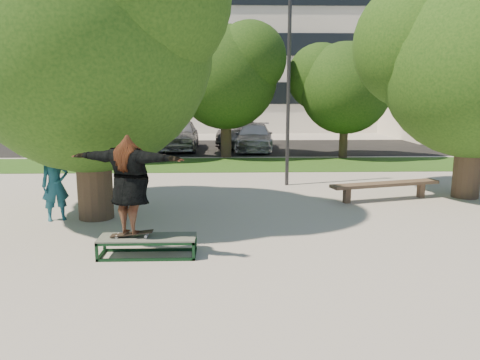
{
  "coord_description": "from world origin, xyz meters",
  "views": [
    {
      "loc": [
        -1.03,
        -10.21,
        3.02
      ],
      "look_at": [
        -0.69,
        0.6,
        1.0
      ],
      "focal_mm": 35.0,
      "sensor_mm": 36.0,
      "label": 1
    }
  ],
  "objects_px": {
    "car_dark": "(235,134)",
    "grind_box": "(148,246)",
    "car_silver_a": "(179,135)",
    "car_grey": "(242,134)",
    "tree_right": "(473,54)",
    "car_silver_b": "(254,137)",
    "bystander": "(55,185)",
    "bench": "(385,185)",
    "tree_left": "(83,31)",
    "lamppost": "(288,89)"
  },
  "relations": [
    {
      "from": "tree_left",
      "to": "car_dark",
      "type": "height_order",
      "value": "tree_left"
    },
    {
      "from": "bench",
      "to": "grind_box",
      "type": "bearing_deg",
      "value": -158.59
    },
    {
      "from": "bench",
      "to": "car_silver_a",
      "type": "bearing_deg",
      "value": 104.57
    },
    {
      "from": "car_dark",
      "to": "car_silver_b",
      "type": "relative_size",
      "value": 0.92
    },
    {
      "from": "tree_right",
      "to": "car_silver_b",
      "type": "xyz_separation_m",
      "value": [
        -5.42,
        11.64,
        -3.4
      ]
    },
    {
      "from": "tree_right",
      "to": "bystander",
      "type": "bearing_deg",
      "value": -168.43
    },
    {
      "from": "tree_right",
      "to": "car_dark",
      "type": "height_order",
      "value": "tree_right"
    },
    {
      "from": "grind_box",
      "to": "car_silver_a",
      "type": "height_order",
      "value": "car_silver_a"
    },
    {
      "from": "car_silver_a",
      "to": "car_grey",
      "type": "relative_size",
      "value": 0.9
    },
    {
      "from": "tree_left",
      "to": "car_grey",
      "type": "xyz_separation_m",
      "value": [
        4.2,
        15.19,
        -3.68
      ]
    },
    {
      "from": "bystander",
      "to": "car_silver_b",
      "type": "relative_size",
      "value": 0.36
    },
    {
      "from": "tree_right",
      "to": "car_silver_b",
      "type": "distance_m",
      "value": 13.28
    },
    {
      "from": "grind_box",
      "to": "bystander",
      "type": "relative_size",
      "value": 1.05
    },
    {
      "from": "car_silver_b",
      "to": "car_silver_a",
      "type": "bearing_deg",
      "value": -178.22
    },
    {
      "from": "car_silver_a",
      "to": "car_silver_b",
      "type": "relative_size",
      "value": 1.02
    },
    {
      "from": "car_silver_b",
      "to": "tree_right",
      "type": "bearing_deg",
      "value": -60.66
    },
    {
      "from": "tree_right",
      "to": "tree_left",
      "type": "bearing_deg",
      "value": -168.97
    },
    {
      "from": "car_silver_b",
      "to": "tree_left",
      "type": "bearing_deg",
      "value": -104.98
    },
    {
      "from": "bench",
      "to": "car_dark",
      "type": "relative_size",
      "value": 0.76
    },
    {
      "from": "lamppost",
      "to": "car_silver_b",
      "type": "relative_size",
      "value": 1.28
    },
    {
      "from": "lamppost",
      "to": "car_dark",
      "type": "relative_size",
      "value": 1.39
    },
    {
      "from": "tree_right",
      "to": "lamppost",
      "type": "bearing_deg",
      "value": 158.72
    },
    {
      "from": "tree_left",
      "to": "bystander",
      "type": "xyz_separation_m",
      "value": [
        -0.8,
        -0.26,
        -3.56
      ]
    },
    {
      "from": "bystander",
      "to": "car_grey",
      "type": "height_order",
      "value": "bystander"
    },
    {
      "from": "bench",
      "to": "car_silver_b",
      "type": "distance_m",
      "value": 12.4
    },
    {
      "from": "tree_right",
      "to": "bench",
      "type": "bearing_deg",
      "value": -170.97
    },
    {
      "from": "car_dark",
      "to": "grind_box",
      "type": "bearing_deg",
      "value": -88.21
    },
    {
      "from": "tree_right",
      "to": "car_silver_b",
      "type": "height_order",
      "value": "tree_right"
    },
    {
      "from": "car_silver_b",
      "to": "car_grey",
      "type": "bearing_deg",
      "value": 115.32
    },
    {
      "from": "tree_right",
      "to": "bench",
      "type": "xyz_separation_m",
      "value": [
        -2.4,
        -0.38,
        -3.67
      ]
    },
    {
      "from": "bench",
      "to": "car_silver_a",
      "type": "xyz_separation_m",
      "value": [
        -7.02,
        12.21,
        0.4
      ]
    },
    {
      "from": "bystander",
      "to": "car_silver_b",
      "type": "xyz_separation_m",
      "value": [
        5.59,
        13.9,
        -0.17
      ]
    },
    {
      "from": "grind_box",
      "to": "car_dark",
      "type": "height_order",
      "value": "car_dark"
    },
    {
      "from": "car_dark",
      "to": "car_silver_a",
      "type": "bearing_deg",
      "value": -144.04
    },
    {
      "from": "car_grey",
      "to": "car_silver_b",
      "type": "bearing_deg",
      "value": -69.77
    },
    {
      "from": "tree_right",
      "to": "bystander",
      "type": "xyz_separation_m",
      "value": [
        -11.01,
        -2.25,
        -3.23
      ]
    },
    {
      "from": "lamppost",
      "to": "car_silver_a",
      "type": "xyz_separation_m",
      "value": [
        -4.5,
        9.91,
        -2.32
      ]
    },
    {
      "from": "car_dark",
      "to": "bench",
      "type": "bearing_deg",
      "value": -65.74
    },
    {
      "from": "car_grey",
      "to": "car_dark",
      "type": "bearing_deg",
      "value": 151.45
    },
    {
      "from": "grind_box",
      "to": "car_silver_b",
      "type": "height_order",
      "value": "car_silver_b"
    },
    {
      "from": "tree_left",
      "to": "car_silver_b",
      "type": "xyz_separation_m",
      "value": [
        4.79,
        13.63,
        -3.73
      ]
    },
    {
      "from": "tree_left",
      "to": "bench",
      "type": "distance_m",
      "value": 8.92
    },
    {
      "from": "grind_box",
      "to": "car_silver_b",
      "type": "relative_size",
      "value": 0.38
    },
    {
      "from": "bench",
      "to": "car_dark",
      "type": "height_order",
      "value": "car_dark"
    },
    {
      "from": "lamppost",
      "to": "tree_right",
      "type": "bearing_deg",
      "value": -21.28
    },
    {
      "from": "tree_left",
      "to": "car_grey",
      "type": "height_order",
      "value": "tree_left"
    },
    {
      "from": "bystander",
      "to": "car_dark",
      "type": "xyz_separation_m",
      "value": [
        4.59,
        15.67,
        -0.14
      ]
    },
    {
      "from": "car_silver_a",
      "to": "car_silver_b",
      "type": "height_order",
      "value": "car_silver_a"
    },
    {
      "from": "tree_right",
      "to": "lamppost",
      "type": "relative_size",
      "value": 1.07
    },
    {
      "from": "tree_left",
      "to": "car_silver_a",
      "type": "distance_m",
      "value": 14.3
    }
  ]
}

